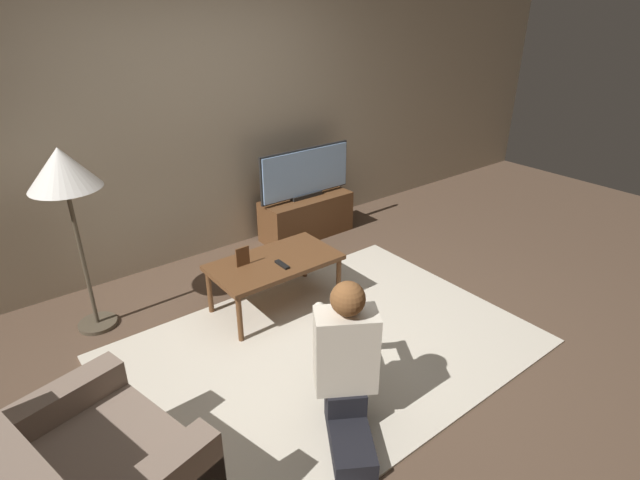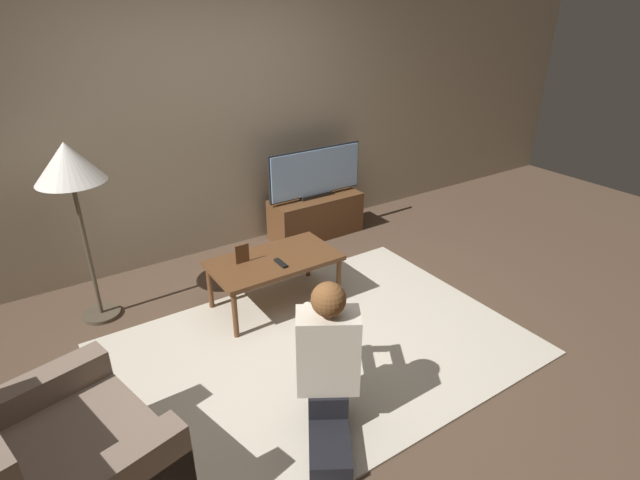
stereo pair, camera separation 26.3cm
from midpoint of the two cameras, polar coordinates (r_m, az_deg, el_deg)
name	(u,v)px [view 2 (the right image)]	position (r m, az deg, el deg)	size (l,w,h in m)	color
ground_plane	(319,350)	(3.58, 2.08, -12.51)	(10.00, 10.00, 0.00)	brown
wall_back	(198,115)	(4.61, -12.10, 13.76)	(10.00, 0.06, 2.60)	tan
rug	(319,349)	(3.57, 2.08, -12.41)	(2.80, 1.96, 0.02)	beige
tv_stand	(316,216)	(5.13, 0.99, 2.73)	(0.95, 0.37, 0.42)	brown
tv	(316,173)	(4.96, 1.01, 7.68)	(1.04, 0.08, 0.50)	black
coffee_table	(274,263)	(3.86, -3.31, -2.71)	(0.98, 0.54, 0.42)	brown
floor_lamp	(69,170)	(3.74, -24.95, 7.24)	(0.47, 0.47, 1.37)	#4C4233
armchair	(61,475)	(2.68, -24.82, -23.25)	(0.94, 1.02, 0.88)	#7A6656
person_kneeling	(328,361)	(2.77, 3.72, -13.72)	(0.65, 0.85, 0.92)	black
picture_frame	(242,254)	(3.77, -6.93, -1.60)	(0.11, 0.01, 0.15)	brown
remote	(281,263)	(3.76, -2.50, -2.69)	(0.04, 0.15, 0.02)	black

